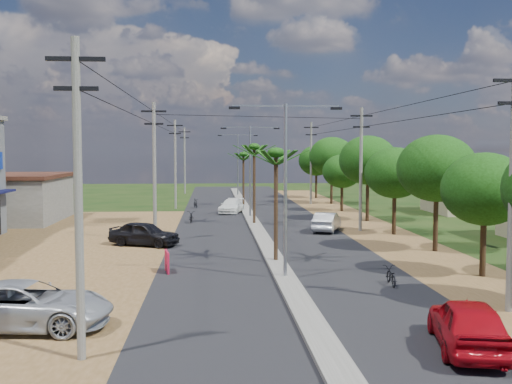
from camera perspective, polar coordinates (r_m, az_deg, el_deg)
ground at (r=27.65m, az=2.79°, el=-8.37°), size 160.00×160.00×0.00m
road at (r=42.34m, az=0.31°, el=-4.01°), size 12.00×110.00×0.04m
median at (r=45.30m, az=0.01°, el=-3.39°), size 1.00×90.00×0.18m
dirt_lot_west at (r=37.18m, az=-22.59°, el=-5.44°), size 18.00×46.00×0.04m
dirt_shoulder_east at (r=43.84m, az=11.48°, el=-3.82°), size 5.00×90.00×0.03m
house_east_far at (r=60.05m, az=19.67°, el=0.40°), size 7.60×7.50×4.60m
tree_east_b at (r=29.67m, az=20.94°, el=0.25°), size 4.00×4.00×5.83m
tree_east_c at (r=36.23m, az=16.84°, el=2.16°), size 4.60×4.60×6.83m
tree_east_d at (r=42.76m, az=13.08°, el=1.78°), size 4.20×4.20×6.13m
tree_east_e at (r=50.49m, az=10.61°, el=2.99°), size 4.80×4.80×7.14m
tree_east_f at (r=58.20m, az=8.20°, el=1.96°), size 3.80×3.80×5.52m
tree_east_g at (r=66.12m, az=7.23°, el=3.38°), size 5.00×5.00×7.38m
tree_east_h at (r=73.93m, az=5.77°, el=2.99°), size 4.40×4.40×6.52m
palm_median_near at (r=30.98m, az=1.92°, el=3.29°), size 2.00×2.00×6.15m
palm_median_mid at (r=46.92m, az=-0.17°, el=3.98°), size 2.00×2.00×6.55m
palm_median_far at (r=62.89m, az=-1.20°, el=3.40°), size 2.00×2.00×5.85m
streetlight_near at (r=27.03m, az=2.82°, el=1.59°), size 5.10×0.18×8.00m
streetlight_mid at (r=51.92m, az=-0.56°, el=2.75°), size 5.10×0.18×8.00m
streetlight_far at (r=76.88m, az=-1.75°, el=3.15°), size 5.10×0.18×8.00m
utility_pole_w_a at (r=17.24m, az=-16.57°, el=-0.03°), size 1.60×0.24×9.00m
utility_pole_w_b at (r=38.99m, az=-9.65°, el=2.24°), size 1.60×0.24×9.00m
utility_pole_w_c at (r=60.92m, az=-7.70°, el=2.87°), size 1.60×0.24×9.00m
utility_pole_w_d at (r=81.89m, az=-6.81°, el=3.16°), size 1.60×0.24×9.00m
utility_pole_e_a at (r=23.47m, az=23.21°, el=0.84°), size 1.60×0.24×9.00m
utility_pole_e_b at (r=44.16m, az=9.96°, el=2.43°), size 1.60×0.24×9.00m
utility_pole_e_c at (r=65.71m, az=5.26°, el=2.97°), size 1.60×0.24×9.00m
car_red_near at (r=19.08m, az=19.53°, el=-11.85°), size 2.78×4.87×1.56m
car_silver_mid at (r=43.78m, az=6.76°, el=-2.88°), size 2.89×4.45×1.39m
car_white_far at (r=56.28m, az=-2.36°, el=-1.38°), size 2.82×4.73×1.29m
car_parked_silver at (r=21.44m, az=-21.05°, el=-10.13°), size 5.85×3.12×1.56m
car_parked_dark at (r=37.63m, az=-10.60°, el=-3.97°), size 4.73×3.34×1.50m
moto_rider_east at (r=27.00m, az=12.72°, el=-7.87°), size 0.65×1.59×0.82m
moto_rider_west_a at (r=49.04m, az=-6.17°, el=-2.38°), size 0.67×1.87×0.98m
moto_rider_west_b at (r=61.29m, az=-5.78°, el=-1.12°), size 0.80×1.62×0.94m
roadside_sign at (r=29.38m, az=-8.48°, el=-6.62°), size 0.32×1.27×1.06m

